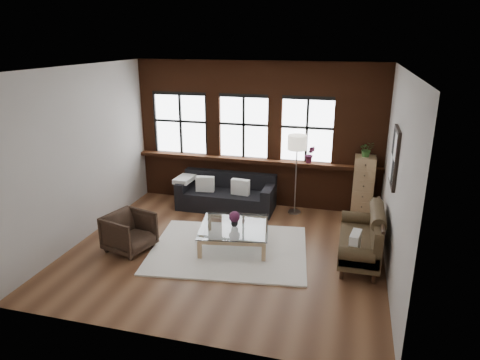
% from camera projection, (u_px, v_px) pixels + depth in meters
% --- Properties ---
extents(floor, '(5.50, 5.50, 0.00)m').
position_uv_depth(floor, '(226.00, 250.00, 7.74)').
color(floor, brown).
rests_on(floor, ground).
extents(ceiling, '(5.50, 5.50, 0.00)m').
position_uv_depth(ceiling, '(224.00, 68.00, 6.73)').
color(ceiling, white).
rests_on(ceiling, ground).
extents(wall_back, '(5.50, 0.00, 5.50)m').
position_uv_depth(wall_back, '(257.00, 134.00, 9.53)').
color(wall_back, '#B4AFA8').
rests_on(wall_back, ground).
extents(wall_front, '(5.50, 0.00, 5.50)m').
position_uv_depth(wall_front, '(163.00, 224.00, 4.94)').
color(wall_front, '#B4AFA8').
rests_on(wall_front, ground).
extents(wall_left, '(0.00, 5.00, 5.00)m').
position_uv_depth(wall_left, '(83.00, 154.00, 7.90)').
color(wall_left, '#B4AFA8').
rests_on(wall_left, ground).
extents(wall_right, '(0.00, 5.00, 5.00)m').
position_uv_depth(wall_right, '(396.00, 178.00, 6.57)').
color(wall_right, '#B4AFA8').
rests_on(wall_right, ground).
extents(brick_backwall, '(5.50, 0.12, 3.20)m').
position_uv_depth(brick_backwall, '(257.00, 135.00, 9.47)').
color(brick_backwall, '#472110').
rests_on(brick_backwall, floor).
extents(sill_ledge, '(5.50, 0.30, 0.08)m').
position_uv_depth(sill_ledge, '(256.00, 160.00, 9.57)').
color(sill_ledge, '#472110').
rests_on(sill_ledge, brick_backwall).
extents(window_left, '(1.38, 0.10, 1.50)m').
position_uv_depth(window_left, '(181.00, 124.00, 9.87)').
color(window_left, black).
rests_on(window_left, brick_backwall).
extents(window_mid, '(1.38, 0.10, 1.50)m').
position_uv_depth(window_mid, '(244.00, 128.00, 9.51)').
color(window_mid, black).
rests_on(window_mid, brick_backwall).
extents(window_right, '(1.38, 0.10, 1.50)m').
position_uv_depth(window_right, '(307.00, 131.00, 9.17)').
color(window_right, black).
rests_on(window_right, brick_backwall).
extents(wall_poster, '(0.05, 0.74, 0.94)m').
position_uv_depth(wall_poster, '(395.00, 157.00, 6.77)').
color(wall_poster, black).
rests_on(wall_poster, wall_right).
extents(shag_rug, '(3.02, 2.51, 0.03)m').
position_uv_depth(shag_rug, '(229.00, 249.00, 7.74)').
color(shag_rug, white).
rests_on(shag_rug, floor).
extents(dark_sofa, '(2.13, 0.86, 0.77)m').
position_uv_depth(dark_sofa, '(226.00, 192.00, 9.50)').
color(dark_sofa, black).
rests_on(dark_sofa, floor).
extents(pillow_a, '(0.41, 0.18, 0.34)m').
position_uv_depth(pillow_a, '(205.00, 184.00, 9.46)').
color(pillow_a, white).
rests_on(pillow_a, dark_sofa).
extents(pillow_b, '(0.41, 0.18, 0.34)m').
position_uv_depth(pillow_b, '(240.00, 187.00, 9.26)').
color(pillow_b, white).
rests_on(pillow_b, dark_sofa).
extents(vintage_settee, '(0.74, 1.67, 0.89)m').
position_uv_depth(vintage_settee, '(360.00, 236.00, 7.27)').
color(vintage_settee, '#3D2F1C').
rests_on(vintage_settee, floor).
extents(pillow_settee, '(0.20, 0.40, 0.34)m').
position_uv_depth(pillow_settee, '(355.00, 243.00, 6.79)').
color(pillow_settee, white).
rests_on(pillow_settee, vintage_settee).
extents(armchair, '(0.93, 0.91, 0.69)m').
position_uv_depth(armchair, '(129.00, 232.00, 7.64)').
color(armchair, black).
rests_on(armchair, floor).
extents(coffee_table, '(1.42, 1.42, 0.41)m').
position_uv_depth(coffee_table, '(235.00, 236.00, 7.83)').
color(coffee_table, tan).
rests_on(coffee_table, shag_rug).
extents(vase, '(0.16, 0.16, 0.14)m').
position_uv_depth(vase, '(234.00, 222.00, 7.75)').
color(vase, '#B2B2B2').
rests_on(vase, coffee_table).
extents(flowers, '(0.20, 0.20, 0.20)m').
position_uv_depth(flowers, '(234.00, 217.00, 7.71)').
color(flowers, '#4C1A37').
rests_on(flowers, vase).
extents(drawer_chest, '(0.42, 0.42, 1.35)m').
position_uv_depth(drawer_chest, '(363.00, 188.00, 8.91)').
color(drawer_chest, tan).
rests_on(drawer_chest, floor).
extents(potted_plant_top, '(0.33, 0.30, 0.32)m').
position_uv_depth(potted_plant_top, '(367.00, 149.00, 8.64)').
color(potted_plant_top, '#2D5923').
rests_on(potted_plant_top, drawer_chest).
extents(floor_lamp, '(0.40, 0.40, 1.88)m').
position_uv_depth(floor_lamp, '(296.00, 172.00, 9.09)').
color(floor_lamp, '#A5A5A8').
rests_on(floor_lamp, floor).
extents(sill_plant, '(0.24, 0.21, 0.38)m').
position_uv_depth(sill_plant, '(310.00, 154.00, 9.18)').
color(sill_plant, '#4C1A37').
rests_on(sill_plant, sill_ledge).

